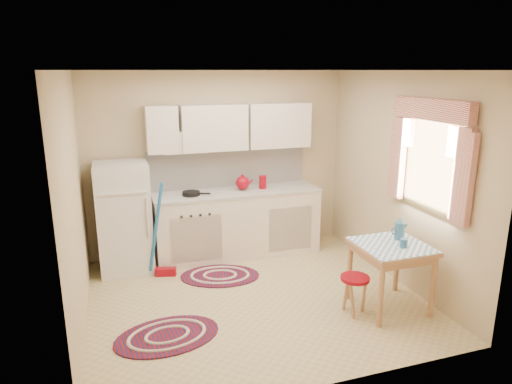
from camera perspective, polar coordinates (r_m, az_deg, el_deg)
room_shell at (r=5.05m, az=0.67°, el=4.67°), size 3.64×3.60×2.52m
fridge at (r=5.99m, az=-16.16°, el=-3.12°), size 0.65×0.60×1.40m
broom at (r=5.72m, az=-11.48°, el=-4.74°), size 0.30×0.19×1.20m
base_cabinets at (r=6.33m, az=-2.37°, el=-4.03°), size 2.25×0.60×0.88m
countertop at (r=6.20m, az=-2.41°, el=-0.00°), size 2.27×0.62×0.04m
frying_pan at (r=6.01m, az=-8.11°, el=-0.19°), size 0.31×0.31×0.05m
red_kettle at (r=6.19m, az=-1.69°, el=1.15°), size 0.22×0.20×0.21m
red_canister at (r=6.28m, az=0.85°, el=1.15°), size 0.13×0.13×0.16m
table at (r=5.17m, az=16.37°, el=-10.11°), size 0.72×0.72×0.72m
stool at (r=5.03m, az=12.16°, el=-12.48°), size 0.39×0.39×0.42m
coffee_pot at (r=5.17m, az=17.53°, el=-4.34°), size 0.14×0.12×0.26m
mug at (r=4.98m, az=17.99°, el=-6.13°), size 0.10×0.10×0.10m
rug_center at (r=5.83m, az=-4.52°, el=-10.40°), size 1.12×0.88×0.02m
rug_left at (r=4.72m, az=-11.03°, el=-17.24°), size 1.09×0.79×0.02m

